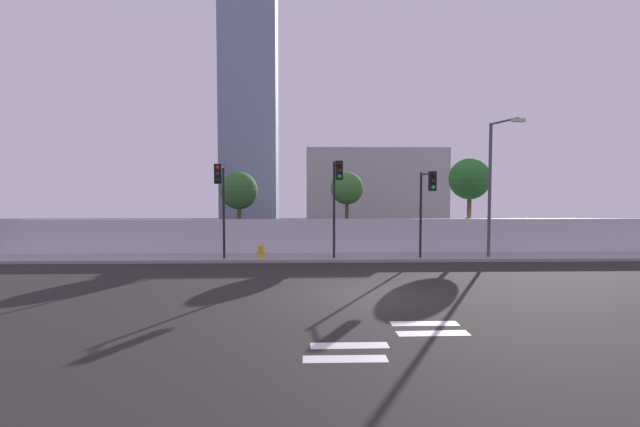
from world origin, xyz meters
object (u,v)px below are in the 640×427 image
(traffic_light_center, at_px, (427,195))
(roadside_tree_midright, at_px, (470,179))
(traffic_light_left, at_px, (337,188))
(street_lamp_curbside, at_px, (494,177))
(traffic_light_right, at_px, (221,190))
(roadside_tree_midleft, at_px, (347,189))
(roadside_tree_leftmost, at_px, (239,191))
(fire_hydrant, at_px, (261,251))

(traffic_light_center, height_order, roadside_tree_midright, roadside_tree_midright)
(traffic_light_left, height_order, street_lamp_curbside, street_lamp_curbside)
(traffic_light_center, bearing_deg, street_lamp_curbside, 12.20)
(traffic_light_right, height_order, roadside_tree_midright, roadside_tree_midright)
(traffic_light_left, distance_m, traffic_light_center, 4.30)
(traffic_light_right, height_order, roadside_tree_midleft, traffic_light_right)
(street_lamp_curbside, distance_m, roadside_tree_leftmost, 13.27)
(roadside_tree_midleft, xyz_separation_m, roadside_tree_midright, (6.82, 0.00, 0.52))
(traffic_light_left, height_order, roadside_tree_midleft, traffic_light_left)
(street_lamp_curbside, distance_m, roadside_tree_midright, 3.05)
(roadside_tree_leftmost, distance_m, roadside_tree_midleft, 5.93)
(traffic_light_center, xyz_separation_m, fire_hydrant, (-7.94, 0.75, -2.73))
(traffic_light_center, xyz_separation_m, traffic_light_right, (-9.73, 0.01, 0.22))
(traffic_light_center, bearing_deg, roadside_tree_midleft, 132.50)
(traffic_light_right, distance_m, fire_hydrant, 3.52)
(street_lamp_curbside, xyz_separation_m, roadside_tree_midleft, (-6.96, 3.05, -0.60))
(roadside_tree_leftmost, height_order, roadside_tree_midright, roadside_tree_midright)
(traffic_light_center, height_order, roadside_tree_leftmost, roadside_tree_leftmost)
(traffic_light_center, xyz_separation_m, roadside_tree_midleft, (-3.48, 3.80, 0.28))
(fire_hydrant, bearing_deg, street_lamp_curbside, -0.01)
(traffic_light_left, distance_m, roadside_tree_leftmost, 6.17)
(traffic_light_left, xyz_separation_m, traffic_light_right, (-5.46, -0.40, -0.10))
(traffic_light_left, relative_size, roadside_tree_midleft, 1.05)
(traffic_light_left, xyz_separation_m, street_lamp_curbside, (7.74, 0.34, 0.56))
(roadside_tree_midright, bearing_deg, fire_hydrant, -164.89)
(traffic_light_left, xyz_separation_m, traffic_light_center, (4.27, -0.41, -0.32))
(traffic_light_center, relative_size, fire_hydrant, 5.79)
(traffic_light_center, distance_m, roadside_tree_midright, 5.12)
(roadside_tree_midleft, bearing_deg, fire_hydrant, -145.65)
(roadside_tree_leftmost, relative_size, roadside_tree_midright, 0.86)
(roadside_tree_midleft, bearing_deg, roadside_tree_leftmost, 180.00)
(roadside_tree_leftmost, xyz_separation_m, roadside_tree_midleft, (5.93, -0.00, 0.12))
(street_lamp_curbside, xyz_separation_m, roadside_tree_midright, (-0.14, 3.05, -0.08))
(traffic_light_right, relative_size, street_lamp_curbside, 0.68)
(traffic_light_right, distance_m, roadside_tree_midleft, 7.30)
(traffic_light_left, relative_size, roadside_tree_midright, 0.90)
(traffic_light_left, relative_size, street_lamp_curbside, 0.71)
(traffic_light_right, relative_size, roadside_tree_leftmost, 1.01)
(roadside_tree_midright, bearing_deg, street_lamp_curbside, -87.43)
(traffic_light_center, height_order, roadside_tree_midleft, roadside_tree_midleft)
(traffic_light_left, bearing_deg, fire_hydrant, 174.67)
(street_lamp_curbside, height_order, fire_hydrant, street_lamp_curbside)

